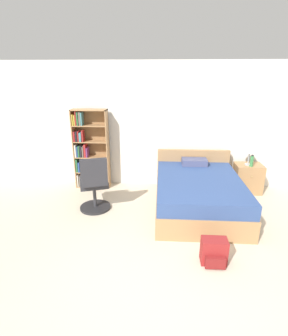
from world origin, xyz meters
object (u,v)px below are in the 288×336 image
water_bottle (252,161)px  backpack_red (214,252)px  bookshelf (88,151)px  bed (198,192)px  nightstand (248,178)px  table_lamp (250,148)px  office_chair (94,186)px

water_bottle → backpack_red: (-1.10, -2.20, -0.54)m
bookshelf → backpack_red: bearing=-46.7°
bed → backpack_red: size_ratio=5.90×
backpack_red → nightstand: bearing=64.4°
bed → backpack_red: bearing=-89.1°
water_bottle → nightstand: bearing=88.1°
bed → backpack_red: (0.02, -1.51, -0.14)m
nightstand → water_bottle: 0.42m
nightstand → table_lamp: (-0.04, -0.02, 0.65)m
nightstand → water_bottle: bearing=-91.9°
bed → office_chair: bearing=-173.2°
office_chair → water_bottle: bearing=17.1°
nightstand → backpack_red: bearing=-115.6°
bed → table_lamp: 1.48m
bookshelf → water_bottle: (3.35, -0.19, -0.09)m
office_chair → nightstand: size_ratio=1.74×
water_bottle → table_lamp: bearing=114.4°
office_chair → bed: bearing=6.8°
bookshelf → table_lamp: bookshelf is taller
nightstand → bookshelf: bearing=178.5°
nightstand → backpack_red: 2.56m
backpack_red → office_chair: bearing=145.3°
backpack_red → water_bottle: bearing=63.4°
office_chair → table_lamp: table_lamp is taller
office_chair → nightstand: office_chair is taller
table_lamp → water_bottle: size_ratio=1.88×
nightstand → table_lamp: 0.65m
office_chair → table_lamp: 3.12m
table_lamp → bookshelf: bearing=178.1°
nightstand → water_bottle: water_bottle is taller
bookshelf → water_bottle: bookshelf is taller
bed → backpack_red: 1.52m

